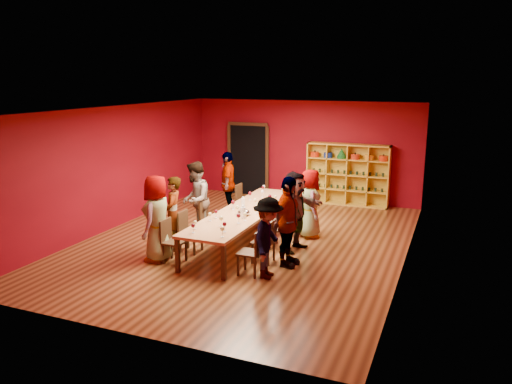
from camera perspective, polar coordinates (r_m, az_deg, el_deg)
room_shell at (r=11.08m, az=-1.21°, el=1.66°), size 7.10×9.10×3.04m
tasting_table at (r=11.27m, az=-1.19°, el=-2.34°), size 1.10×4.50×0.75m
doorway at (r=15.86m, az=-0.83°, el=3.73°), size 1.40×0.17×2.30m
shelving_unit at (r=14.83m, az=10.45°, el=2.32°), size 2.40×0.40×1.80m
chair_person_left_0 at (r=10.26m, az=-9.73°, el=-5.27°), size 0.42×0.42×0.89m
person_left_0 at (r=10.31m, az=-11.24°, el=-2.98°), size 0.59×0.92×1.77m
chair_person_left_1 at (r=10.82m, az=-7.84°, el=-4.24°), size 0.42×0.42×0.89m
person_left_1 at (r=10.90m, az=-9.46°, el=-2.45°), size 0.62×0.71×1.62m
chair_person_left_2 at (r=11.62m, az=-5.50°, el=-2.96°), size 0.42×0.42×0.89m
person_left_2 at (r=11.66m, az=-6.95°, el=-0.90°), size 0.71×0.97×1.79m
chair_person_left_4 at (r=13.35m, az=-1.55°, el=-0.79°), size 0.42×0.42×0.89m
person_left_4 at (r=13.44m, az=-3.22°, el=0.94°), size 0.78×1.12×1.75m
chair_person_right_0 at (r=9.47m, az=-0.26°, el=-6.65°), size 0.42×0.42×0.89m
person_right_0 at (r=9.28m, az=1.39°, el=-5.27°), size 0.50×1.03×1.54m
chair_person_right_1 at (r=10.08m, az=1.26°, el=-5.42°), size 0.42×0.42×0.89m
person_right_1 at (r=9.82m, az=3.63°, el=-3.44°), size 0.59×1.11×1.81m
chair_person_right_2 at (r=10.92m, az=3.02°, el=-3.96°), size 0.42×0.42×0.89m
person_right_2 at (r=10.74m, az=4.45°, el=-2.20°), size 0.89×1.68×1.74m
chair_person_right_3 at (r=11.85m, az=4.63°, el=-2.63°), size 0.42×0.42×0.89m
person_right_3 at (r=11.68m, az=6.19°, el=-1.33°), size 0.72×0.89×1.61m
wine_glass_0 at (r=11.40m, az=-2.60°, el=-1.24°), size 0.07×0.07×0.18m
wine_glass_1 at (r=9.67m, az=-3.62°, el=-3.74°), size 0.08×0.08×0.20m
wine_glass_2 at (r=10.02m, az=-4.00°, el=-3.07°), size 0.09×0.09×0.22m
wine_glass_3 at (r=10.95m, az=0.02°, el=-1.79°), size 0.07×0.07×0.19m
wine_glass_4 at (r=10.89m, az=-2.13°, el=-1.82°), size 0.08×0.08×0.20m
wine_glass_5 at (r=10.63m, az=-4.60°, el=-2.29°), size 0.07×0.07×0.19m
wine_glass_6 at (r=11.93m, az=2.23°, el=-0.58°), size 0.07×0.07×0.18m
wine_glass_7 at (r=9.68m, az=-7.20°, el=-3.88°), size 0.08×0.08×0.19m
wine_glass_8 at (r=12.68m, az=3.14°, el=0.35°), size 0.09×0.09×0.22m
wine_glass_9 at (r=11.11m, az=0.23°, el=-1.46°), size 0.09×0.09×0.21m
wine_glass_10 at (r=12.41m, az=0.72°, el=0.00°), size 0.08×0.08×0.19m
wine_glass_11 at (r=10.21m, az=-2.02°, el=-2.77°), size 0.09×0.09×0.22m
wine_glass_12 at (r=9.36m, az=-3.87°, el=-4.28°), size 0.09×0.09×0.21m
wine_glass_13 at (r=12.13m, az=-0.70°, el=-0.22°), size 0.09×0.09×0.21m
wine_glass_14 at (r=11.48m, az=-0.12°, el=-1.00°), size 0.08×0.08×0.21m
wine_glass_15 at (r=12.98m, az=0.88°, el=0.57°), size 0.07×0.07×0.18m
wine_glass_16 at (r=11.85m, az=1.59°, el=-0.55°), size 0.08×0.08×0.21m
wine_glass_17 at (r=10.41m, az=-1.27°, el=-2.60°), size 0.07×0.07×0.18m
wine_glass_18 at (r=11.28m, az=-2.64°, el=-1.23°), size 0.09×0.09×0.22m
wine_glass_19 at (r=12.93m, az=0.81°, el=0.50°), size 0.07×0.07×0.18m
wine_glass_20 at (r=10.42m, az=-5.28°, el=-2.61°), size 0.08×0.08×0.19m
wine_glass_21 at (r=9.92m, az=-6.97°, el=-3.51°), size 0.07×0.07×0.18m
spittoon_bowl at (r=10.83m, az=-1.40°, el=-2.35°), size 0.27×0.27×0.15m
carafe_a at (r=11.52m, az=-1.48°, el=-1.19°), size 0.12×0.12×0.23m
carafe_b at (r=10.59m, az=-1.48°, el=-2.35°), size 0.13×0.13×0.28m
wine_bottle at (r=12.83m, az=3.21°, el=0.38°), size 0.10×0.10×0.33m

